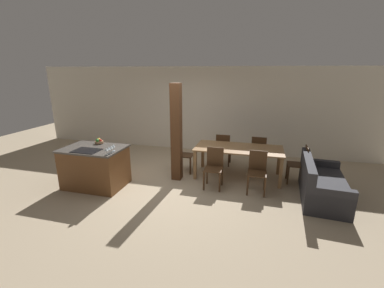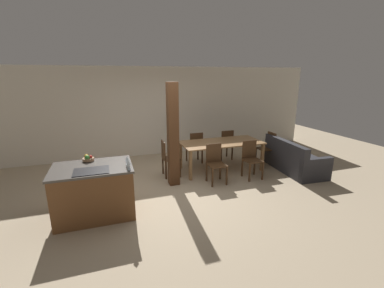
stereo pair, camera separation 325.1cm
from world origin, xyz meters
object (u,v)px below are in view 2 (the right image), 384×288
kitchen_island (94,191)px  dining_chair_far_right (225,144)px  wine_glass_near (129,163)px  wine_glass_middle (128,162)px  dining_chair_near_left (215,163)px  fruit_bowl (88,158)px  wine_glass_end (127,158)px  timber_post (173,135)px  dining_table (221,145)px  dining_chair_head_end (168,158)px  dining_chair_foot_end (267,147)px  dining_chair_far_left (195,147)px  couch (294,160)px  wine_glass_far (128,160)px  dining_chair_near_right (251,158)px

kitchen_island → dining_chair_far_right: (3.58, 2.09, 0.02)m
wine_glass_near → wine_glass_middle: (0.00, 0.09, 0.00)m
wine_glass_middle → dining_chair_near_left: bearing=25.2°
fruit_bowl → wine_glass_middle: bearing=-43.6°
wine_glass_middle → wine_glass_end: bearing=90.0°
wine_glass_middle → wine_glass_end: 0.18m
timber_post → wine_glass_middle: bearing=-132.9°
wine_glass_near → dining_table: 3.09m
wine_glass_near → wine_glass_middle: bearing=90.0°
dining_chair_head_end → dining_chair_foot_end: 2.86m
fruit_bowl → dining_chair_head_end: bearing=30.7°
fruit_bowl → dining_chair_near_left: fruit_bowl is taller
dining_chair_head_end → dining_chair_far_left: bearing=-53.1°
dining_table → dining_chair_near_left: (-0.48, -0.72, -0.19)m
wine_glass_middle → timber_post: bearing=47.1°
wine_glass_end → dining_chair_head_end: 1.93m
dining_chair_far_left → timber_post: (-0.95, -1.22, 0.68)m
kitchen_island → dining_chair_foot_end: size_ratio=1.48×
kitchen_island → dining_chair_far_left: bearing=38.5°
couch → wine_glass_far: bearing=105.9°
dining_chair_near_right → dining_chair_head_end: same height
fruit_bowl → dining_chair_foot_end: (4.60, 1.04, -0.49)m
wine_glass_near → dining_chair_far_right: size_ratio=0.17×
wine_glass_far → wine_glass_near: bearing=-90.0°
dining_chair_head_end → timber_post: bearing=-179.9°
kitchen_island → wine_glass_end: 0.84m
timber_post → couch: bearing=-3.2°
dining_table → dining_chair_far_left: (-0.48, 0.72, -0.19)m
dining_chair_far_right → timber_post: 2.36m
dining_chair_far_right → dining_chair_foot_end: size_ratio=1.00×
dining_chair_head_end → couch: bearing=-102.1°
wine_glass_end → couch: wine_glass_end is taller
fruit_bowl → couch: size_ratio=0.12×
dining_chair_head_end → timber_post: 0.84m
wine_glass_far → dining_chair_head_end: wine_glass_far is taller
wine_glass_middle → dining_chair_near_left: 2.32m
dining_table → dining_chair_head_end: 1.44m
wine_glass_near → dining_chair_far_right: bearing=39.7°
kitchen_island → dining_chair_foot_end: (4.53, 1.37, 0.02)m
fruit_bowl → dining_chair_foot_end: bearing=12.7°
wine_glass_far → dining_chair_near_right: 3.16m
fruit_bowl → wine_glass_far: bearing=-39.2°
wine_glass_near → wine_glass_end: 0.27m
dining_chair_near_left → dining_chair_near_right: size_ratio=1.00×
dining_table → couch: bearing=-21.2°
dining_chair_far_right → dining_table: bearing=56.4°
dining_chair_far_right → dining_chair_foot_end: 1.19m
wine_glass_near → dining_chair_near_left: wine_glass_near is taller
dining_chair_foot_end → dining_chair_near_right: bearing=-53.1°
fruit_bowl → dining_chair_head_end: (1.75, 1.04, -0.49)m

